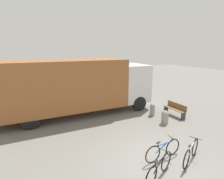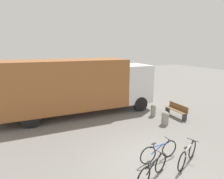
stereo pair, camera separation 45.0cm
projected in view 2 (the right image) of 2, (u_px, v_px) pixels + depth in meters
The scene contains 8 objects.
ground_plane at pixel (154, 164), 6.41m from camera, with size 60.00×60.00×0.00m, color slate.
delivery_truck at pixel (79, 84), 11.01m from camera, with size 9.51×2.86×3.47m.
park_bench at pixel (177, 110), 10.76m from camera, with size 0.42×1.51×0.79m.
bicycle_near at pixel (153, 169), 5.58m from camera, with size 1.61×0.69×0.79m.
bicycle_middle at pixel (159, 151), 6.54m from camera, with size 1.71×0.44×0.79m.
bicycle_far at pixel (187, 154), 6.35m from camera, with size 1.59×0.73×0.79m.
bollard_near_bench at pixel (165, 118), 9.63m from camera, with size 0.40×0.40×0.77m.
bollard_far_bench at pixel (153, 110), 10.85m from camera, with size 0.31×0.31×0.77m.
Camera 2 is at (-3.70, -4.48, 4.15)m, focal length 28.00 mm.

